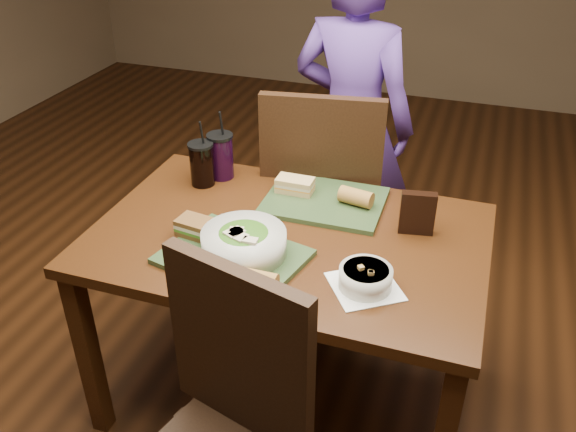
% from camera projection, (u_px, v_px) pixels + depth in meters
% --- Properties ---
extents(ground, '(6.00, 6.00, 0.00)m').
position_uv_depth(ground, '(288.00, 391.00, 2.42)').
color(ground, '#381C0B').
rests_on(ground, ground).
extents(dining_table, '(1.30, 0.85, 0.75)m').
position_uv_depth(dining_table, '(288.00, 256.00, 2.08)').
color(dining_table, '#3D1F0C').
rests_on(dining_table, ground).
extents(chair_near, '(0.54, 0.54, 1.01)m').
position_uv_depth(chair_near, '(227.00, 432.00, 1.58)').
color(chair_near, black).
rests_on(chair_near, ground).
extents(chair_far, '(0.54, 0.54, 1.08)m').
position_uv_depth(chair_far, '(327.00, 198.00, 2.53)').
color(chair_far, black).
rests_on(chair_far, ground).
extents(diner, '(0.62, 0.46, 1.56)m').
position_uv_depth(diner, '(352.00, 124.00, 2.74)').
color(diner, '#55328B').
rests_on(diner, ground).
extents(tray_near, '(0.48, 0.41, 0.02)m').
position_uv_depth(tray_near, '(233.00, 257.00, 1.90)').
color(tray_near, '#2D4222').
rests_on(tray_near, dining_table).
extents(tray_far, '(0.42, 0.33, 0.02)m').
position_uv_depth(tray_far, '(325.00, 201.00, 2.20)').
color(tray_far, '#2D4222').
rests_on(tray_far, dining_table).
extents(salad_bowl, '(0.26, 0.26, 0.09)m').
position_uv_depth(salad_bowl, '(244.00, 241.00, 1.88)').
color(salad_bowl, silver).
rests_on(salad_bowl, tray_near).
extents(soup_bowl, '(0.26, 0.26, 0.08)m').
position_uv_depth(soup_bowl, '(365.00, 278.00, 1.77)').
color(soup_bowl, white).
rests_on(soup_bowl, dining_table).
extents(sandwich_near, '(0.13, 0.10, 0.06)m').
position_uv_depth(sandwich_near, '(196.00, 227.00, 1.98)').
color(sandwich_near, '#593819').
rests_on(sandwich_near, tray_near).
extents(sandwich_far, '(0.13, 0.07, 0.05)m').
position_uv_depth(sandwich_far, '(295.00, 185.00, 2.23)').
color(sandwich_far, tan).
rests_on(sandwich_far, tray_far).
extents(baguette_near, '(0.11, 0.06, 0.06)m').
position_uv_depth(baguette_near, '(258.00, 280.00, 1.74)').
color(baguette_near, '#AD7533').
rests_on(baguette_near, tray_near).
extents(baguette_far, '(0.13, 0.08, 0.06)m').
position_uv_depth(baguette_far, '(356.00, 197.00, 2.15)').
color(baguette_far, '#AD7533').
rests_on(baguette_far, tray_far).
extents(cup_cola, '(0.10, 0.10, 0.26)m').
position_uv_depth(cup_cola, '(202.00, 164.00, 2.29)').
color(cup_cola, black).
rests_on(cup_cola, dining_table).
extents(cup_berry, '(0.10, 0.10, 0.27)m').
position_uv_depth(cup_berry, '(221.00, 156.00, 2.33)').
color(cup_berry, black).
rests_on(cup_berry, dining_table).
extents(chip_bag, '(0.12, 0.05, 0.15)m').
position_uv_depth(chip_bag, '(417.00, 213.00, 2.00)').
color(chip_bag, black).
rests_on(chip_bag, dining_table).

